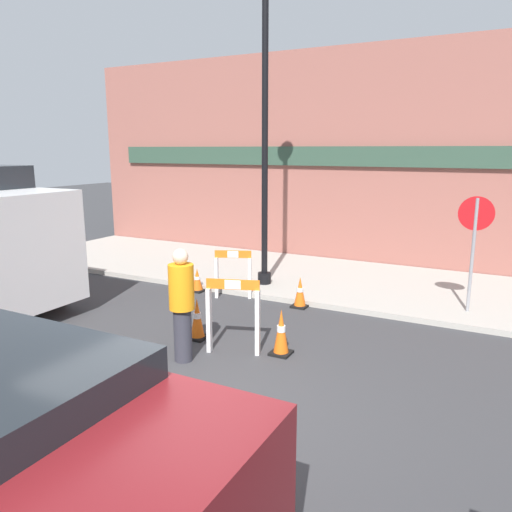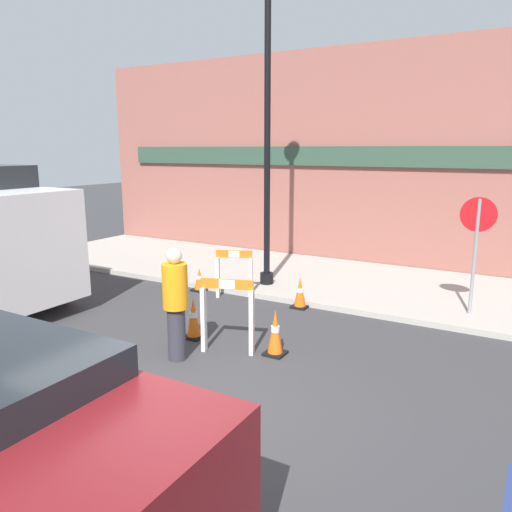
{
  "view_description": "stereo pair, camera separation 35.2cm",
  "coord_description": "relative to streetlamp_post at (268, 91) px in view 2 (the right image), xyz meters",
  "views": [
    {
      "loc": [
        3.02,
        -4.14,
        2.99
      ],
      "look_at": [
        -1.26,
        4.04,
        1.0
      ],
      "focal_mm": 35.0,
      "sensor_mm": 36.0,
      "label": 1
    },
    {
      "loc": [
        3.32,
        -3.97,
        2.99
      ],
      "look_at": [
        -1.26,
        4.04,
        1.0
      ],
      "focal_mm": 35.0,
      "sensor_mm": 36.0,
      "label": 2
    }
  ],
  "objects": [
    {
      "name": "ground_plane",
      "position": [
        1.7,
        -5.29,
        -4.13
      ],
      "size": [
        60.0,
        60.0,
        0.0
      ],
      "primitive_type": "plane",
      "color": "#38383A"
    },
    {
      "name": "sidewalk_slab",
      "position": [
        1.7,
        1.18,
        -4.08
      ],
      "size": [
        18.0,
        3.94,
        0.11
      ],
      "color": "#ADA89E",
      "rests_on": "ground_plane"
    },
    {
      "name": "storefront_facade",
      "position": [
        1.7,
        3.22,
        -1.38
      ],
      "size": [
        18.0,
        0.22,
        5.5
      ],
      "color": "#93564C",
      "rests_on": "ground_plane"
    },
    {
      "name": "streetlamp_post",
      "position": [
        0.0,
        0.0,
        0.0
      ],
      "size": [
        0.44,
        0.44,
        6.37
      ],
      "color": "black",
      "rests_on": "sidewalk_slab"
    },
    {
      "name": "stop_sign",
      "position": [
        4.12,
        0.01,
        -2.63
      ],
      "size": [
        0.6,
        0.08,
        2.08
      ],
      "rotation": [
        0.0,
        0.0,
        3.24
      ],
      "color": "gray",
      "rests_on": "sidewalk_slab"
    },
    {
      "name": "barricade_0",
      "position": [
        -0.24,
        -0.94,
        -3.61
      ],
      "size": [
        0.73,
        0.42,
        0.99
      ],
      "rotation": [
        0.0,
        0.0,
        3.55
      ],
      "color": "white",
      "rests_on": "ground_plane"
    },
    {
      "name": "barricade_1",
      "position": [
        1.18,
        -3.38,
        -3.53
      ],
      "size": [
        0.79,
        0.37,
        1.13
      ],
      "rotation": [
        0.0,
        0.0,
        6.6
      ],
      "color": "white",
      "rests_on": "ground_plane"
    },
    {
      "name": "traffic_cone_0",
      "position": [
        1.83,
        -3.1,
        -3.79
      ],
      "size": [
        0.3,
        0.3,
        0.7
      ],
      "color": "black",
      "rests_on": "ground_plane"
    },
    {
      "name": "traffic_cone_1",
      "position": [
        -1.16,
        -0.89,
        -3.89
      ],
      "size": [
        0.3,
        0.3,
        0.5
      ],
      "color": "black",
      "rests_on": "ground_plane"
    },
    {
      "name": "traffic_cone_2",
      "position": [
        0.38,
        -3.15,
        -3.81
      ],
      "size": [
        0.3,
        0.3,
        0.67
      ],
      "color": "black",
      "rests_on": "ground_plane"
    },
    {
      "name": "traffic_cone_3",
      "position": [
        1.21,
        -0.89,
        -3.84
      ],
      "size": [
        0.3,
        0.3,
        0.6
      ],
      "color": "black",
      "rests_on": "ground_plane"
    },
    {
      "name": "person_worker",
      "position": [
        0.68,
        -3.95,
        -3.25
      ],
      "size": [
        0.39,
        0.39,
        1.64
      ],
      "rotation": [
        0.0,
        0.0,
        1.68
      ],
      "color": "#33333D",
      "rests_on": "ground_plane"
    }
  ]
}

